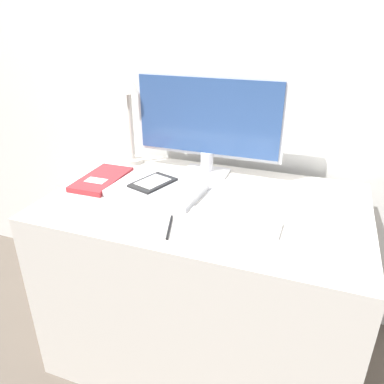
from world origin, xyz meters
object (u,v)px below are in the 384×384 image
laptop (157,190)px  desk_lamp (129,100)px  monitor (208,121)px  pen (169,227)px  ereader (153,182)px  notebook (102,179)px  keyboard (233,222)px

laptop → desk_lamp: desk_lamp is taller
monitor → pen: (0.03, -0.50, -0.22)m
ereader → desk_lamp: size_ratio=0.51×
monitor → desk_lamp: (-0.36, -0.00, 0.06)m
desk_lamp → laptop: bearing=-47.2°
monitor → notebook: bearing=-146.9°
pen → ereader: bearing=125.3°
desk_lamp → pen: (0.40, -0.49, -0.29)m
monitor → notebook: monitor is taller
keyboard → laptop: (-0.34, 0.13, 0.01)m
notebook → ereader: bearing=0.9°
ereader → desk_lamp: bearing=131.9°
monitor → notebook: 0.50m
monitor → laptop: 0.36m
ereader → monitor: bearing=59.1°
desk_lamp → ereader: bearing=-48.1°
keyboard → ereader: (-0.37, 0.15, 0.02)m
desk_lamp → pen: size_ratio=2.80×
monitor → laptop: size_ratio=1.76×
monitor → keyboard: monitor is taller
monitor → pen: monitor is taller
notebook → laptop: bearing=-4.3°
keyboard → pen: size_ratio=2.23×
monitor → ereader: bearing=-120.9°
monitor → pen: size_ratio=4.49×
laptop → notebook: laptop is taller
notebook → pen: size_ratio=1.98×
monitor → desk_lamp: monitor is taller
ereader → notebook: 0.23m
ereader → pen: bearing=-54.7°
notebook → desk_lamp: bearing=86.1°
laptop → monitor: bearing=66.3°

